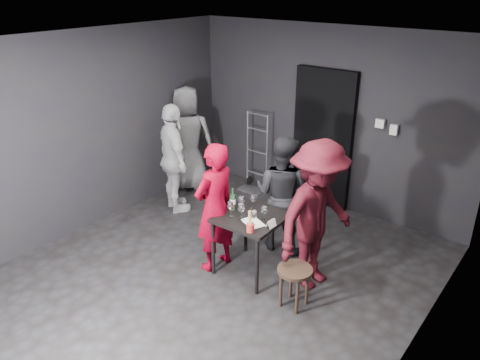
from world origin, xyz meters
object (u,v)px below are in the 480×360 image
Objects in this scene: wine_bottle at (233,201)px; breadstick_cup at (250,222)px; server_red at (215,204)px; man_maroon at (318,204)px; bystander_cream at (173,154)px; bystander_grey at (187,131)px; woman_black at (282,192)px; hand_truck at (255,176)px; stool at (295,276)px; tasting_table at (251,224)px.

wine_bottle is 0.56m from breadstick_cup.
server_red reaches higher than breadstick_cup.
bystander_cream is at bearing 92.05° from man_maroon.
server_red is 0.86× the size of bystander_grey.
woman_black is at bearing 103.52° from breadstick_cup.
man_maroon is 1.04× the size of bystander_grey.
hand_truck is 0.77× the size of server_red.
hand_truck is at bearing 124.86° from breadstick_cup.
man_maroon is 7.64× the size of breadstick_cup.
bystander_cream reaches higher than stool.
bystander_grey is (-0.41, 0.73, 0.08)m from bystander_cream.
hand_truck is at bearing 176.40° from bystander_grey.
man_maroon is at bearing 47.16° from breadstick_cup.
woman_black reaches higher than breadstick_cup.
hand_truck is 0.83× the size of woman_black.
woman_black is at bearing 163.11° from server_red.
stool is at bearing 116.07° from bystander_grey.
tasting_table is at bearing -0.76° from wine_bottle.
wine_bottle is at bearing 114.20° from man_maroon.
stool is 0.24× the size of bystander_grey.
wine_bottle is at bearing -173.15° from bystander_cream.
hand_truck is at bearing -83.69° from bystander_cream.
woman_black reaches higher than wine_bottle.
bystander_grey is (-1.87, 1.51, 0.14)m from server_red.
tasting_table is at bearing 162.56° from stool.
bystander_cream is at bearing 162.16° from stool.
man_maroon is (0.74, -0.44, 0.24)m from woman_black.
server_red is at bearing 120.64° from man_maroon.
woman_black is 5.84× the size of breadstick_cup.
man_maroon reaches higher than stool.
man_maroon is at bearing 95.13° from stool.
server_red is at bearing -65.03° from hand_truck.
bystander_cream is at bearing 156.56° from breadstick_cup.
man_maroon is at bearing 19.87° from tasting_table.
hand_truck is at bearing 119.06° from wine_bottle.
wine_bottle is at bearing 148.36° from breadstick_cup.
hand_truck is 2.39m from server_red.
bystander_cream reaches higher than tasting_table.
hand_truck is 1.74× the size of tasting_table.
tasting_table is 0.41× the size of bystander_cream.
bystander_grey is 2.41m from wine_bottle.
stool is 2.81m from bystander_cream.
bystander_cream is at bearing 162.00° from tasting_table.
man_maroon is (1.12, 0.43, 0.17)m from server_red.
stool is 0.26× the size of bystander_cream.
bystander_cream is (-1.46, 0.78, 0.06)m from server_red.
man_maroon is 1.12× the size of bystander_cream.
bystander_cream is at bearing -5.16° from woman_black.
breadstick_cup is (1.55, -2.23, 0.64)m from hand_truck.
woman_black is 2.35m from bystander_grey.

